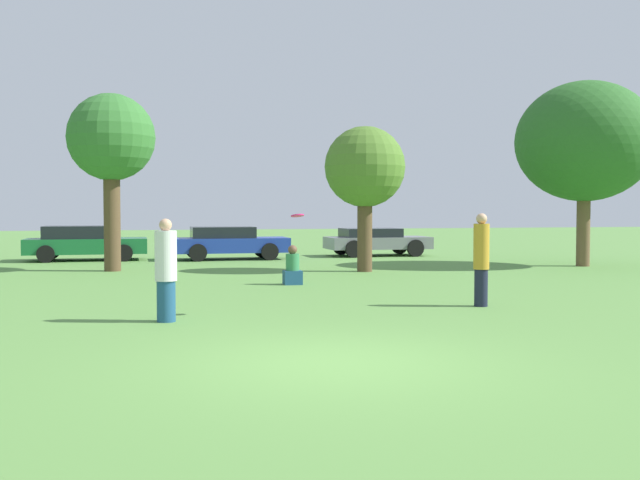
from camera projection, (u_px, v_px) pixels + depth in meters
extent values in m
plane|color=#5B8E42|center=(334.00, 362.00, 9.37)|extent=(120.00, 120.00, 0.00)
cylinder|color=navy|center=(166.00, 301.00, 12.72)|extent=(0.32, 0.32, 0.71)
cylinder|color=silver|center=(166.00, 256.00, 12.69)|extent=(0.38, 0.38, 0.87)
sphere|color=tan|center=(165.00, 225.00, 12.66)|extent=(0.22, 0.22, 0.22)
cylinder|color=#191E33|center=(481.00, 288.00, 14.72)|extent=(0.27, 0.27, 0.74)
cylinder|color=#BF8C26|center=(481.00, 246.00, 14.69)|extent=(0.31, 0.31, 0.91)
sphere|color=tan|center=(482.00, 219.00, 14.67)|extent=(0.22, 0.22, 0.22)
cylinder|color=#F21E72|center=(297.00, 216.00, 13.39)|extent=(0.25, 0.24, 0.08)
cube|color=navy|center=(293.00, 278.00, 18.97)|extent=(0.46, 0.39, 0.36)
cylinder|color=#337F4C|center=(293.00, 262.00, 18.95)|extent=(0.35, 0.35, 0.43)
sphere|color=brown|center=(293.00, 250.00, 18.94)|extent=(0.24, 0.24, 0.24)
cylinder|color=brown|center=(112.00, 216.00, 23.00)|extent=(0.51, 0.51, 3.43)
sphere|color=#33702D|center=(111.00, 137.00, 22.90)|extent=(2.70, 2.70, 2.70)
cylinder|color=brown|center=(365.00, 230.00, 22.86)|extent=(0.46, 0.46, 2.56)
sphere|color=#4C7528|center=(365.00, 167.00, 22.78)|extent=(2.50, 2.50, 2.50)
cylinder|color=brown|center=(583.00, 223.00, 24.99)|extent=(0.45, 0.45, 2.95)
ellipsoid|color=#286023|center=(585.00, 141.00, 24.87)|extent=(4.60, 4.60, 4.04)
cube|color=#196633|center=(87.00, 246.00, 27.80)|extent=(4.43, 1.96, 0.57)
cube|color=black|center=(77.00, 232.00, 27.70)|extent=(2.45, 1.70, 0.47)
cylinder|color=black|center=(125.00, 250.00, 29.06)|extent=(0.64, 0.19, 0.63)
cylinder|color=black|center=(124.00, 253.00, 27.23)|extent=(0.64, 0.19, 0.63)
cylinder|color=black|center=(51.00, 251.00, 28.39)|extent=(0.64, 0.19, 0.63)
cylinder|color=black|center=(46.00, 254.00, 26.56)|extent=(0.64, 0.19, 0.63)
cube|color=#1E389E|center=(231.00, 245.00, 28.33)|extent=(4.36, 1.80, 0.56)
cube|color=black|center=(223.00, 232.00, 28.23)|extent=(2.40, 1.56, 0.42)
cylinder|color=black|center=(262.00, 249.00, 29.51)|extent=(0.66, 0.21, 0.66)
cylinder|color=black|center=(270.00, 252.00, 27.83)|extent=(0.66, 0.21, 0.66)
cylinder|color=black|center=(194.00, 250.00, 28.86)|extent=(0.66, 0.21, 0.66)
cylinder|color=black|center=(198.00, 253.00, 27.17)|extent=(0.66, 0.21, 0.66)
cube|color=slate|center=(378.00, 243.00, 30.50)|extent=(4.24, 1.92, 0.49)
cube|color=black|center=(370.00, 233.00, 30.41)|extent=(2.34, 1.67, 0.35)
cylinder|color=black|center=(399.00, 246.00, 31.73)|extent=(0.70, 0.19, 0.69)
cylinder|color=black|center=(415.00, 248.00, 29.93)|extent=(0.70, 0.19, 0.69)
cylinder|color=black|center=(341.00, 247.00, 31.09)|extent=(0.70, 0.19, 0.69)
cylinder|color=black|center=(354.00, 249.00, 29.29)|extent=(0.70, 0.19, 0.69)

